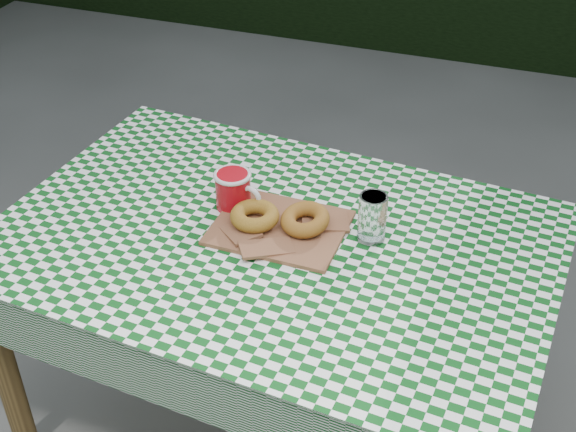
# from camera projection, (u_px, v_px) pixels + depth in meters

# --- Properties ---
(table) EXTENTS (1.31, 0.94, 0.75)m
(table) POSITION_uv_depth(u_px,v_px,m) (275.00, 354.00, 1.97)
(table) COLOR brown
(table) RESTS_ON ground
(tablecloth) EXTENTS (1.34, 0.96, 0.01)m
(tablecloth) POSITION_uv_depth(u_px,v_px,m) (273.00, 238.00, 1.75)
(tablecloth) COLOR #0A4514
(tablecloth) RESTS_ON table
(paper_bag) EXTENTS (0.30, 0.24, 0.02)m
(paper_bag) POSITION_uv_depth(u_px,v_px,m) (279.00, 227.00, 1.77)
(paper_bag) COLOR brown
(paper_bag) RESTS_ON tablecloth
(bagel_front) EXTENTS (0.13, 0.13, 0.04)m
(bagel_front) POSITION_uv_depth(u_px,v_px,m) (255.00, 216.00, 1.76)
(bagel_front) COLOR olive
(bagel_front) RESTS_ON paper_bag
(bagel_back) EXTENTS (0.16, 0.16, 0.04)m
(bagel_back) POSITION_uv_depth(u_px,v_px,m) (305.00, 219.00, 1.74)
(bagel_back) COLOR brown
(bagel_back) RESTS_ON paper_bag
(coffee_mug) EXTENTS (0.20, 0.20, 0.09)m
(coffee_mug) POSITION_uv_depth(u_px,v_px,m) (233.00, 190.00, 1.82)
(coffee_mug) COLOR #A00A13
(coffee_mug) RESTS_ON tablecloth
(drinking_glass) EXTENTS (0.08, 0.08, 0.12)m
(drinking_glass) POSITION_uv_depth(u_px,v_px,m) (372.00, 218.00, 1.71)
(drinking_glass) COLOR white
(drinking_glass) RESTS_ON tablecloth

